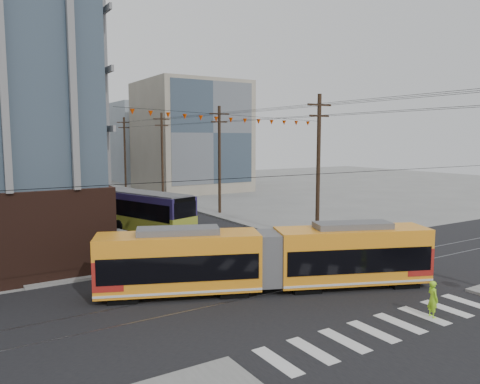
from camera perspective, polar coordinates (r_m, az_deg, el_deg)
name	(u,v)px	position (r m, az deg, el deg)	size (l,w,h in m)	color
ground	(336,306)	(22.85, 11.57, -13.41)	(160.00, 160.00, 0.00)	slate
bg_bldg_ne_near	(191,137)	(70.61, -6.03, 6.73)	(14.00, 14.00, 16.00)	gray
bg_bldg_ne_far	(154,142)	(89.74, -10.50, 5.98)	(16.00, 16.00, 14.00)	#8C99A5
utility_pole_far	(125,153)	(75.25, -13.86, 4.66)	(0.30, 0.30, 11.00)	black
streetcar	(268,259)	(24.06, 3.42, -8.18)	(16.99, 2.39, 3.27)	orange
city_bus	(135,210)	(40.41, -12.68, -2.17)	(2.64, 12.19, 3.45)	#271E50
parked_car_silver	(110,243)	(32.97, -15.59, -5.96)	(1.56, 4.49, 1.48)	gray
parked_car_white	(113,240)	(33.71, -15.27, -5.65)	(2.13, 5.23, 1.52)	silver
parked_car_grey	(96,225)	(40.24, -17.15, -3.81)	(2.36, 5.12, 1.42)	#535458
pedestrian	(433,299)	(22.43, 22.44, -11.98)	(0.59, 0.39, 1.62)	#AEFA26
jersey_barrier	(316,236)	(35.91, 9.22, -5.37)	(0.86, 3.81, 0.76)	gray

